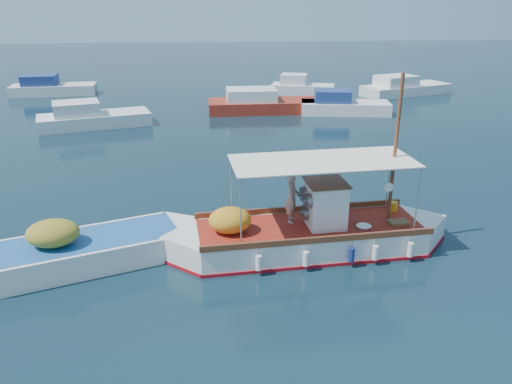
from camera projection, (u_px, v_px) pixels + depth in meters
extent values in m
plane|color=black|center=(303.00, 239.00, 16.29)|extent=(160.00, 160.00, 0.00)
cube|color=white|center=(309.00, 240.00, 15.51)|extent=(6.98, 2.76, 1.00)
cube|color=white|center=(199.00, 249.00, 14.95)|extent=(2.28, 2.28, 1.00)
cube|color=white|center=(412.00, 232.00, 16.06)|extent=(2.28, 2.28, 1.00)
cube|color=maroon|center=(309.00, 249.00, 15.61)|extent=(7.08, 2.84, 0.16)
cube|color=maroon|center=(310.00, 226.00, 15.33)|extent=(6.97, 2.57, 0.05)
cube|color=brown|center=(300.00, 209.00, 16.35)|extent=(6.92, 0.58, 0.18)
cube|color=brown|center=(321.00, 240.00, 14.24)|extent=(6.92, 0.58, 0.18)
cube|color=white|center=(325.00, 204.00, 15.15)|extent=(1.18, 1.26, 1.37)
cube|color=brown|center=(326.00, 182.00, 14.89)|extent=(1.27, 1.36, 0.05)
cylinder|color=slate|center=(309.00, 201.00, 14.69)|extent=(0.23, 0.47, 0.46)
cylinder|color=slate|center=(304.00, 194.00, 15.22)|extent=(0.23, 0.47, 0.46)
cylinder|color=slate|center=(306.00, 212.00, 15.14)|extent=(0.23, 0.47, 0.46)
cylinder|color=brown|center=(395.00, 150.00, 14.91)|extent=(0.12, 0.12, 4.56)
cylinder|color=brown|center=(371.00, 163.00, 14.93)|extent=(1.64, 0.19, 0.07)
cylinder|color=silver|center=(231.00, 188.00, 15.51)|extent=(0.04, 0.04, 2.05)
cylinder|color=silver|center=(241.00, 213.00, 13.66)|extent=(0.04, 0.04, 2.05)
cylinder|color=silver|center=(389.00, 178.00, 16.35)|extent=(0.04, 0.04, 2.05)
cylinder|color=silver|center=(417.00, 201.00, 14.50)|extent=(0.04, 0.04, 2.05)
cube|color=silver|center=(323.00, 161.00, 14.63)|extent=(5.52, 2.56, 0.04)
ellipsoid|color=orange|center=(230.00, 220.00, 14.79)|extent=(1.35, 1.17, 0.77)
cube|color=orange|center=(342.00, 211.00, 15.91)|extent=(0.24, 0.18, 0.36)
cylinder|color=orange|center=(393.00, 207.00, 16.34)|extent=(0.29, 0.29, 0.31)
cube|color=brown|center=(398.00, 223.00, 15.41)|extent=(0.62, 0.45, 0.11)
cylinder|color=#B2B2B2|center=(364.00, 227.00, 15.09)|extent=(0.49, 0.49, 0.11)
cylinder|color=white|center=(389.00, 187.00, 14.23)|extent=(0.27, 0.05, 0.27)
cylinder|color=white|center=(259.00, 263.00, 14.01)|extent=(0.19, 0.19, 0.44)
cylinder|color=navy|center=(352.00, 255.00, 14.45)|extent=(0.19, 0.19, 0.44)
cylinder|color=white|center=(410.00, 250.00, 14.74)|extent=(0.19, 0.19, 0.44)
imported|color=#AEA090|center=(292.00, 197.00, 15.33)|extent=(0.56, 0.68, 1.61)
cube|color=white|center=(90.00, 254.00, 14.74)|extent=(5.56, 3.60, 1.01)
cube|color=white|center=(175.00, 238.00, 15.76)|extent=(1.91, 1.91, 1.01)
cube|color=#215699|center=(88.00, 240.00, 14.57)|extent=(5.48, 3.39, 0.06)
ellipsoid|color=olive|center=(53.00, 233.00, 14.07)|extent=(1.80, 1.63, 0.74)
cube|color=silver|center=(95.00, 122.00, 30.54)|extent=(6.97, 4.12, 1.00)
cube|color=silver|center=(76.00, 108.00, 29.87)|extent=(3.09, 2.68, 0.80)
cube|color=maroon|center=(269.00, 107.00, 34.64)|extent=(8.39, 2.81, 1.00)
cube|color=silver|center=(251.00, 95.00, 34.19)|extent=(3.36, 2.38, 0.80)
cube|color=silver|center=(345.00, 109.00, 34.02)|extent=(6.21, 3.14, 1.00)
cube|color=navy|center=(333.00, 96.00, 33.74)|extent=(2.65, 2.23, 0.80)
cube|color=silver|center=(406.00, 91.00, 40.79)|extent=(7.93, 4.96, 1.00)
cube|color=silver|center=(396.00, 81.00, 40.01)|extent=(3.56, 3.09, 0.80)
cube|color=silver|center=(54.00, 91.00, 40.79)|extent=(6.78, 2.81, 1.00)
cube|color=navy|center=(40.00, 80.00, 40.30)|extent=(2.79, 2.16, 0.80)
cube|color=silver|center=(303.00, 90.00, 40.94)|extent=(5.44, 3.42, 1.00)
cube|color=silver|center=(294.00, 79.00, 40.76)|extent=(2.44, 2.23, 0.80)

